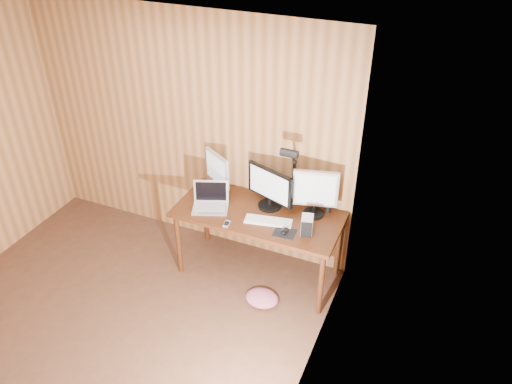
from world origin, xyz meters
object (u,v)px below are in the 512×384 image
Objects in this scene: laptop at (211,201)px; mouse at (285,231)px; speaker at (328,207)px; desk_lamp at (291,168)px; phone at (227,224)px; monitor_left at (217,171)px; hard_drive at (307,225)px; keyboard at (268,221)px; monitor_right at (315,192)px; monitor_center at (270,188)px; desk at (261,219)px.

laptop is 0.82m from mouse.
speaker is 0.16× the size of desk_lamp.
phone is at bearing -141.59° from desk_lamp.
desk_lamp is at bearing 32.23° from monitor_left.
hard_drive is at bearing 14.66° from monitor_left.
keyboard is (0.67, -0.30, -0.22)m from monitor_left.
monitor_right is 0.31m from desk_lamp.
monitor_center reaches higher than phone.
monitor_right reaches higher than laptop.
phone is (-0.54, -0.09, -0.02)m from mouse.
desk_lamp is (-0.25, 0.03, 0.18)m from monitor_right.
desk is 0.52m from laptop.
monitor_center is 0.59m from laptop.
desk_lamp reaches higher than monitor_right.
hard_drive reaches higher than phone.
desk_lamp is (0.71, 0.29, 0.38)m from laptop.
laptop is 0.61m from keyboard.
mouse is (0.28, -0.34, -0.19)m from monitor_center.
mouse is at bearing -37.34° from desk.
desk is 3.92× the size of laptop.
monitor_left is 1.02m from monitor_right.
phone is (0.27, -0.21, -0.05)m from laptop.
monitor_center is 0.44m from monitor_right.
phone reaches higher than desk.
monitor_center is 4.69× the size of phone.
desk_lamp reaches higher than mouse.
hard_drive is 0.24× the size of desk_lamp.
monitor_right is at bearing -141.90° from speaker.
mouse is at bearing -168.60° from hard_drive.
mouse is at bearing -119.93° from speaker.
monitor_left reaches higher than monitor_center.
keyboard is 2.70× the size of hard_drive.
monitor_left is at bearing -176.28° from speaker.
speaker is (0.27, 0.47, 0.03)m from mouse.
desk is at bearing 52.74° from phone.
monitor_right reaches higher than mouse.
desk_lamp is at bearing 117.30° from hard_drive.
monitor_center reaches higher than desk.
laptop is 3.67× the size of speaker.
keyboard is (0.08, -0.24, -0.20)m from monitor_center.
phone is 0.79m from desk_lamp.
monitor_center reaches higher than hard_drive.
hard_drive is (0.38, -0.01, 0.07)m from keyboard.
laptop is at bearing -138.04° from monitor_center.
mouse reaches higher than phone.
hard_drive is (1.05, -0.31, -0.14)m from monitor_left.
monitor_left reaches higher than mouse.
mouse is (-0.15, -0.38, -0.23)m from monitor_right.
desk_lamp is (0.18, 0.07, 0.22)m from monitor_center.
phone is at bearing -58.75° from laptop.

